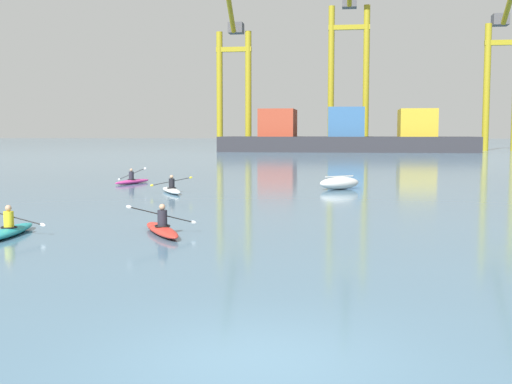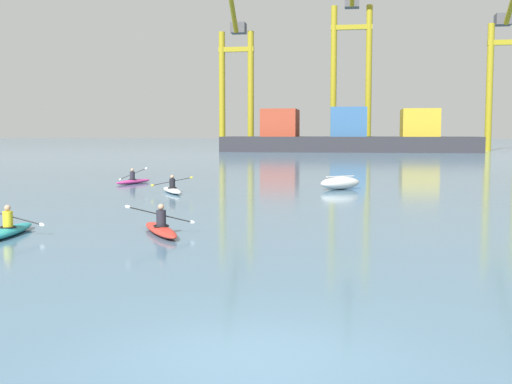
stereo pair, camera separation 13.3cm
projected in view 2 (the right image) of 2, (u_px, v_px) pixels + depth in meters
ground_plane at (251, 359)px, 9.05m from camera, size 800.00×800.00×0.00m
container_barge at (349, 137)px, 111.94m from camera, size 42.86×11.92×7.51m
gantry_crane_west at (236, 66)px, 124.38m from camera, size 6.78×16.18×34.14m
gantry_crane_west_mid at (351, 54)px, 125.53m from camera, size 7.90×15.11×37.25m
gantry_crane_east_mid at (506, 59)px, 115.44m from camera, size 6.22×20.61×33.90m
capsized_dinghy at (340, 183)px, 36.52m from camera, size 2.70×2.51×0.76m
kayak_magenta at (133, 181)px, 40.70m from camera, size 2.09×3.43×1.06m
kayak_white at (172, 190)px, 34.38m from camera, size 2.12×3.29×0.95m
kayak_red at (161, 229)px, 20.30m from camera, size 2.21×3.25×0.97m
kayak_teal at (9, 230)px, 20.04m from camera, size 2.22×3.45×0.96m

